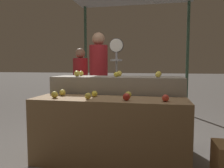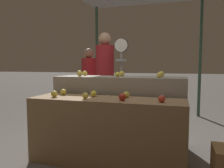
# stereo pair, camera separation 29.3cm
# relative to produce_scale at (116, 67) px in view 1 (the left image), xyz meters

# --- Properties ---
(ground_plane) EXTENTS (60.00, 60.00, 0.00)m
(ground_plane) POSITION_rel_produce_scale_xyz_m (0.12, -1.13, -1.19)
(ground_plane) COLOR #66605B
(display_counter_front) EXTENTS (1.89, 0.55, 0.82)m
(display_counter_front) POSITION_rel_produce_scale_xyz_m (0.12, -1.13, -0.78)
(display_counter_front) COLOR olive
(display_counter_front) RESTS_ON ground_plane
(display_counter_back) EXTENTS (1.89, 0.55, 1.05)m
(display_counter_back) POSITION_rel_produce_scale_xyz_m (0.12, -0.53, -0.67)
(display_counter_back) COLOR gray
(display_counter_back) RESTS_ON ground_plane
(apple_front_0) EXTENTS (0.08, 0.08, 0.08)m
(apple_front_0) POSITION_rel_produce_scale_xyz_m (-0.55, -1.22, -0.34)
(apple_front_0) COLOR gold
(apple_front_0) RESTS_ON display_counter_front
(apple_front_1) EXTENTS (0.08, 0.08, 0.08)m
(apple_front_1) POSITION_rel_produce_scale_xyz_m (-0.11, -1.24, -0.34)
(apple_front_1) COLOR gold
(apple_front_1) RESTS_ON display_counter_front
(apple_front_2) EXTENTS (0.09, 0.09, 0.09)m
(apple_front_2) POSITION_rel_produce_scale_xyz_m (0.34, -1.25, -0.33)
(apple_front_2) COLOR #AD281E
(apple_front_2) RESTS_ON display_counter_front
(apple_front_3) EXTENTS (0.08, 0.08, 0.08)m
(apple_front_3) POSITION_rel_produce_scale_xyz_m (0.78, -1.23, -0.34)
(apple_front_3) COLOR red
(apple_front_3) RESTS_ON display_counter_front
(apple_front_4) EXTENTS (0.08, 0.08, 0.08)m
(apple_front_4) POSITION_rel_produce_scale_xyz_m (-0.54, -1.01, -0.34)
(apple_front_4) COLOR yellow
(apple_front_4) RESTS_ON display_counter_front
(apple_front_5) EXTENTS (0.08, 0.08, 0.08)m
(apple_front_5) POSITION_rel_produce_scale_xyz_m (-0.10, -1.03, -0.34)
(apple_front_5) COLOR gold
(apple_front_5) RESTS_ON display_counter_front
(apple_front_6) EXTENTS (0.08, 0.08, 0.08)m
(apple_front_6) POSITION_rel_produce_scale_xyz_m (0.34, -1.02, -0.34)
(apple_front_6) COLOR gold
(apple_front_6) RESTS_ON display_counter_front
(apple_back_0) EXTENTS (0.09, 0.09, 0.09)m
(apple_back_0) POSITION_rel_produce_scale_xyz_m (-0.47, -0.65, -0.10)
(apple_back_0) COLOR gold
(apple_back_0) RESTS_ON display_counter_back
(apple_back_1) EXTENTS (0.07, 0.07, 0.07)m
(apple_back_1) POSITION_rel_produce_scale_xyz_m (0.11, -0.64, -0.11)
(apple_back_1) COLOR gold
(apple_back_1) RESTS_ON display_counter_back
(apple_back_2) EXTENTS (0.07, 0.07, 0.07)m
(apple_back_2) POSITION_rel_produce_scale_xyz_m (0.70, -0.63, -0.11)
(apple_back_2) COLOR yellow
(apple_back_2) RESTS_ON display_counter_back
(apple_back_3) EXTENTS (0.08, 0.08, 0.08)m
(apple_back_3) POSITION_rel_produce_scale_xyz_m (-0.48, -0.43, -0.10)
(apple_back_3) COLOR yellow
(apple_back_3) RESTS_ON display_counter_back
(apple_back_4) EXTENTS (0.08, 0.08, 0.08)m
(apple_back_4) POSITION_rel_produce_scale_xyz_m (0.12, -0.43, -0.10)
(apple_back_4) COLOR yellow
(apple_back_4) RESTS_ON display_counter_back
(apple_back_5) EXTENTS (0.08, 0.08, 0.08)m
(apple_back_5) POSITION_rel_produce_scale_xyz_m (0.71, -0.41, -0.10)
(apple_back_5) COLOR yellow
(apple_back_5) RESTS_ON display_counter_back
(produce_scale) EXTENTS (0.24, 0.20, 1.67)m
(produce_scale) POSITION_rel_produce_scale_xyz_m (0.00, 0.00, 0.00)
(produce_scale) COLOR #99999E
(produce_scale) RESTS_ON ground_plane
(person_vendor_at_scale) EXTENTS (0.45, 0.45, 1.83)m
(person_vendor_at_scale) POSITION_rel_produce_scale_xyz_m (-0.39, 0.30, -0.12)
(person_vendor_at_scale) COLOR #2D2D38
(person_vendor_at_scale) RESTS_ON ground_plane
(person_customer_left) EXTENTS (0.35, 0.35, 1.57)m
(person_customer_left) POSITION_rel_produce_scale_xyz_m (-0.88, 0.66, -0.28)
(person_customer_left) COLOR #2D2D38
(person_customer_left) RESTS_ON ground_plane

